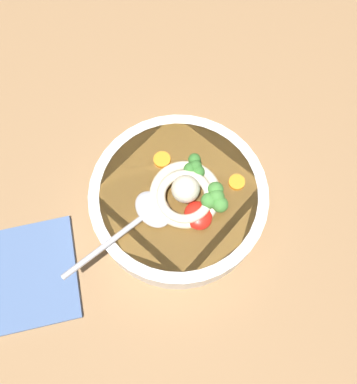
{
  "coord_description": "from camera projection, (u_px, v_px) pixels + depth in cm",
  "views": [
    {
      "loc": [
        20.84,
        -6.81,
        60.63
      ],
      "look_at": [
        2.89,
        1.83,
        9.68
      ],
      "focal_mm": 35.46,
      "sensor_mm": 36.0,
      "label": 1
    }
  ],
  "objects": [
    {
      "name": "carrot_slice_far",
      "position": [
        162.0,
        160.0,
        0.56
      ],
      "size": [
        2.55,
        2.55,
        0.55
      ],
      "primitive_type": "cylinder",
      "color": "orange",
      "rests_on": "soup_bowl"
    },
    {
      "name": "noodle_pile",
      "position": [
        185.0,
        193.0,
        0.53
      ],
      "size": [
        11.29,
        11.07,
        4.54
      ],
      "color": "beige",
      "rests_on": "soup_bowl"
    },
    {
      "name": "soup_spoon",
      "position": [
        145.0,
        215.0,
        0.53
      ],
      "size": [
        7.3,
        17.52,
        1.6
      ],
      "rotation": [
        0.0,
        0.0,
        4.95
      ],
      "color": "#B7B7BC",
      "rests_on": "soup_bowl"
    },
    {
      "name": "table_slab",
      "position": [
        161.0,
        199.0,
        0.63
      ],
      "size": [
        111.08,
        111.08,
        3.86
      ],
      "primitive_type": "cube",
      "color": "#936D47",
      "rests_on": "ground"
    },
    {
      "name": "folded_napkin",
      "position": [
        34.0,
        274.0,
        0.56
      ],
      "size": [
        17.76,
        15.66,
        0.8
      ],
      "primitive_type": "cube",
      "rotation": [
        0.0,
        0.0,
        -0.23
      ],
      "color": "#4C6693",
      "rests_on": "table_slab"
    },
    {
      "name": "carrot_slice_extra_b",
      "position": [
        237.0,
        182.0,
        0.55
      ],
      "size": [
        2.37,
        2.37,
        0.6
      ],
      "primitive_type": "cylinder",
      "color": "orange",
      "rests_on": "soup_bowl"
    },
    {
      "name": "soup_bowl",
      "position": [
        178.0,
        199.0,
        0.57
      ],
      "size": [
        26.17,
        26.17,
        5.83
      ],
      "color": "white",
      "rests_on": "table_slab"
    },
    {
      "name": "broccoli_floret_center",
      "position": [
        215.0,
        198.0,
        0.52
      ],
      "size": [
        4.44,
        3.82,
        3.51
      ],
      "color": "#7A9E60",
      "rests_on": "soup_bowl"
    },
    {
      "name": "broccoli_floret_front",
      "position": [
        195.0,
        167.0,
        0.54
      ],
      "size": [
        3.58,
        3.08,
        2.83
      ],
      "color": "#7A9E60",
      "rests_on": "soup_bowl"
    },
    {
      "name": "chili_sauce_dollop",
      "position": [
        198.0,
        215.0,
        0.52
      ],
      "size": [
        4.28,
        3.85,
        1.92
      ],
      "primitive_type": "ellipsoid",
      "color": "red",
      "rests_on": "soup_bowl"
    }
  ]
}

